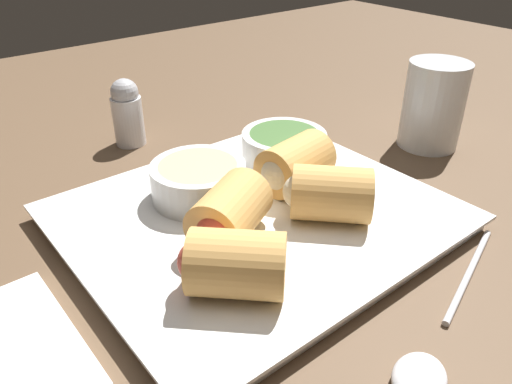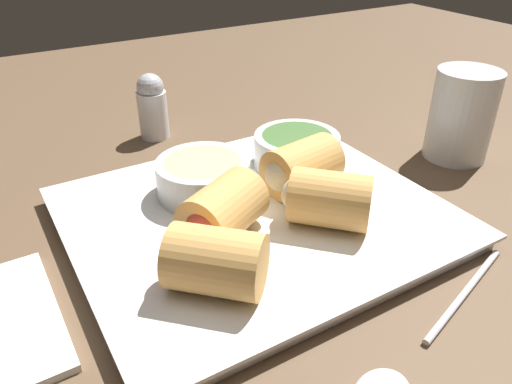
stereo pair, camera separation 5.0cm
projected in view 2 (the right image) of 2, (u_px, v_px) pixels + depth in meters
table_surface at (259, 247)px, 42.21cm from camera, size 180.00×140.00×2.00cm
serving_plate at (256, 218)px, 42.89cm from camera, size 30.40×26.67×1.50cm
roll_front_left at (210, 260)px, 33.04cm from camera, size 7.75×7.72×4.58cm
roll_front_right at (325, 199)px, 39.80cm from camera, size 7.71×7.76×4.58cm
roll_back_left at (222, 214)px, 37.90cm from camera, size 7.75×6.99×4.58cm
roll_back_right at (299, 168)px, 44.35cm from camera, size 7.45×5.53×4.58cm
dipping_bowl_near at (203, 176)px, 44.12cm from camera, size 8.34×8.34×3.22cm
dipping_bowl_far at (297, 149)px, 48.88cm from camera, size 8.34×8.34×3.22cm
spoon at (398, 375)px, 28.95cm from camera, size 19.68×7.66×1.37cm
drinking_glass at (462, 115)px, 52.39cm from camera, size 6.61×6.61×9.55cm
salt_shaker at (153, 106)px, 57.32cm from camera, size 3.39×3.39×7.64cm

